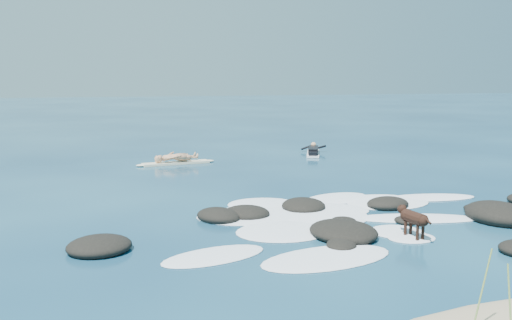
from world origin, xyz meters
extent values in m
plane|color=#0A2642|center=(0.00, 0.00, 0.00)|extent=(160.00, 160.00, 0.00)
cylinder|color=#779A4A|center=(-1.78, -7.82, 0.72)|extent=(0.07, 0.28, 1.19)
cylinder|color=#779A4A|center=(-1.70, -7.15, 0.73)|extent=(0.31, 0.08, 1.19)
ellipsoid|color=black|center=(-1.42, -1.88, 0.11)|extent=(1.60, 1.85, 0.42)
ellipsoid|color=black|center=(-3.13, 0.36, 0.10)|extent=(1.54, 1.48, 0.39)
ellipsoid|color=black|center=(3.03, -0.46, 0.05)|extent=(0.71, 0.70, 0.20)
ellipsoid|color=black|center=(-1.44, 0.76, 0.10)|extent=(1.45, 1.55, 0.41)
ellipsoid|color=black|center=(2.92, -1.52, 0.15)|extent=(1.50, 1.88, 0.60)
ellipsoid|color=black|center=(-3.87, 0.27, 0.10)|extent=(1.45, 1.55, 0.40)
ellipsoid|color=black|center=(-1.80, -2.68, 0.06)|extent=(0.93, 1.01, 0.24)
ellipsoid|color=black|center=(-6.74, -1.60, 0.10)|extent=(1.77, 1.74, 0.40)
ellipsoid|color=black|center=(-0.92, -0.76, 0.04)|extent=(0.80, 0.76, 0.18)
ellipsoid|color=black|center=(0.52, -1.20, 0.05)|extent=(0.57, 0.66, 0.21)
ellipsoid|color=black|center=(0.89, 0.41, 0.10)|extent=(1.34, 1.14, 0.39)
ellipsoid|color=white|center=(-1.21, -0.03, 0.01)|extent=(3.07, 3.01, 0.12)
ellipsoid|color=white|center=(-2.33, 1.55, 0.01)|extent=(2.41, 2.18, 0.12)
ellipsoid|color=white|center=(-4.51, -2.57, 0.01)|extent=(2.51, 1.73, 0.12)
ellipsoid|color=white|center=(3.38, -1.30, 0.01)|extent=(1.66, 2.27, 0.12)
ellipsoid|color=white|center=(-0.02, 1.87, 0.01)|extent=(2.33, 1.70, 0.12)
ellipsoid|color=white|center=(-1.08, 0.52, 0.01)|extent=(3.01, 2.22, 0.12)
ellipsoid|color=white|center=(-2.61, -1.19, 0.01)|extent=(2.33, 1.92, 0.12)
ellipsoid|color=white|center=(-0.08, -1.90, 0.01)|extent=(1.63, 1.59, 0.12)
ellipsoid|color=white|center=(0.53, 1.53, 0.01)|extent=(2.85, 1.10, 0.12)
ellipsoid|color=white|center=(1.17, 0.92, 0.01)|extent=(2.72, 2.12, 0.12)
ellipsoid|color=white|center=(-2.36, -3.27, 0.01)|extent=(3.12, 1.96, 0.12)
ellipsoid|color=white|center=(-2.93, 0.46, 0.01)|extent=(3.02, 2.18, 0.12)
ellipsoid|color=white|center=(1.00, -0.91, 0.01)|extent=(3.36, 1.75, 0.12)
ellipsoid|color=white|center=(2.68, 1.19, 0.01)|extent=(2.86, 1.32, 0.12)
ellipsoid|color=white|center=(-0.01, -2.42, 0.01)|extent=(1.10, 0.90, 0.12)
cube|color=beige|center=(-3.84, 9.46, 0.05)|extent=(2.77, 1.00, 0.09)
ellipsoid|color=beige|center=(-2.50, 9.68, 0.05)|extent=(0.59, 0.39, 0.10)
ellipsoid|color=beige|center=(-5.18, 9.24, 0.05)|extent=(0.59, 0.39, 0.10)
imported|color=tan|center=(-3.84, 9.46, 0.98)|extent=(0.52, 0.70, 1.76)
cube|color=white|center=(2.52, 10.65, 0.05)|extent=(1.36, 2.42, 0.09)
ellipsoid|color=white|center=(2.94, 11.77, 0.05)|extent=(0.45, 0.59, 0.09)
cube|color=black|center=(2.52, 10.65, 0.22)|extent=(0.93, 1.52, 0.24)
sphere|color=tan|center=(2.82, 11.44, 0.35)|extent=(0.32, 0.32, 0.25)
cylinder|color=black|center=(2.59, 11.70, 0.21)|extent=(0.60, 0.12, 0.27)
cylinder|color=black|center=(3.16, 11.48, 0.21)|extent=(0.50, 0.49, 0.27)
cube|color=black|center=(2.22, 9.89, 0.17)|extent=(0.56, 0.69, 0.15)
cylinder|color=black|center=(-0.01, -2.52, 0.49)|extent=(0.38, 0.62, 0.28)
sphere|color=black|center=(-0.06, -2.27, 0.49)|extent=(0.34, 0.34, 0.29)
sphere|color=black|center=(0.03, -2.78, 0.49)|extent=(0.31, 0.31, 0.27)
sphere|color=black|center=(-0.09, -2.10, 0.59)|extent=(0.24, 0.24, 0.21)
cone|color=black|center=(-0.11, -1.98, 0.58)|extent=(0.13, 0.15, 0.11)
cone|color=black|center=(-0.14, -2.12, 0.68)|extent=(0.11, 0.09, 0.10)
cone|color=black|center=(-0.03, -2.10, 0.68)|extent=(0.11, 0.09, 0.10)
cylinder|color=black|center=(-0.12, -2.34, 0.19)|extent=(0.08, 0.08, 0.38)
cylinder|color=black|center=(0.02, -2.31, 0.19)|extent=(0.08, 0.08, 0.38)
cylinder|color=black|center=(-0.05, -2.73, 0.19)|extent=(0.08, 0.08, 0.38)
cylinder|color=black|center=(0.09, -2.71, 0.19)|extent=(0.08, 0.08, 0.38)
cylinder|color=black|center=(0.05, -2.91, 0.54)|extent=(0.10, 0.28, 0.17)
camera|label=1|loc=(-6.49, -13.44, 3.63)|focal=40.00mm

